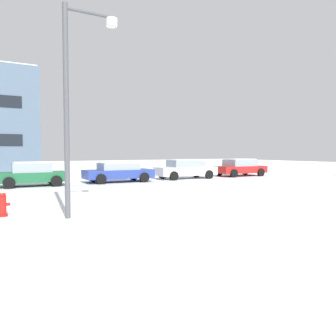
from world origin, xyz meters
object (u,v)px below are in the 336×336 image
Objects in this scene: street_lamp at (75,91)px; parked_car_white at (186,169)px; parked_car_red at (240,167)px; parked_car_blue at (118,172)px; parked_car_green at (32,174)px; fire_hydrant at (2,204)px.

street_lamp is 1.38× the size of parked_car_white.
parked_car_white is 1.06× the size of parked_car_red.
parked_car_red is at bearing 0.79° from parked_car_blue.
parked_car_green reaches higher than parked_car_red.
fire_hydrant is at bearing -128.92° from parked_car_blue.
parked_car_red is at bearing 27.29° from fire_hydrant.
street_lamp is 1.47× the size of parked_car_red.
street_lamp is 15.43m from parked_car_white.
parked_car_green is at bearing 89.39° from street_lamp.
parked_car_white is (12.78, 9.29, 0.34)m from fire_hydrant.
parked_car_blue is (7.43, 9.20, 0.29)m from fire_hydrant.
parked_car_blue is 10.69m from parked_car_red.
fire_hydrant is at bearing -143.99° from parked_car_white.
parked_car_blue is at bearing -179.08° from parked_car_white.
parked_car_green is at bearing -179.74° from parked_car_white.
fire_hydrant is 4.18m from street_lamp.
parked_car_blue is at bearing 51.08° from fire_hydrant.
parked_car_blue is 1.04× the size of parked_car_red.
parked_car_green is 0.85× the size of parked_car_blue.
parked_car_green is (2.08, 9.24, 0.32)m from fire_hydrant.
parked_car_white is (10.69, 0.05, 0.02)m from parked_car_green.
parked_car_green is 0.89× the size of parked_car_red.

